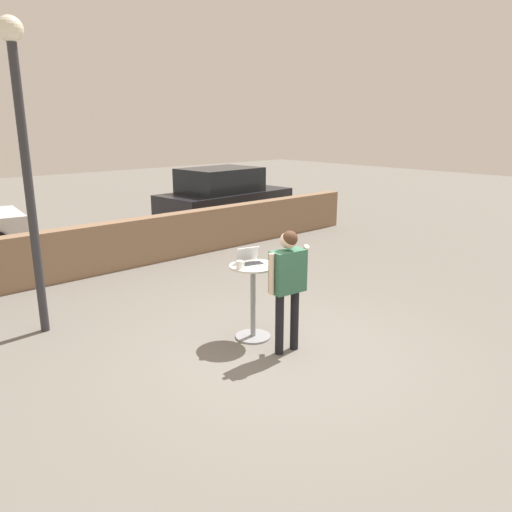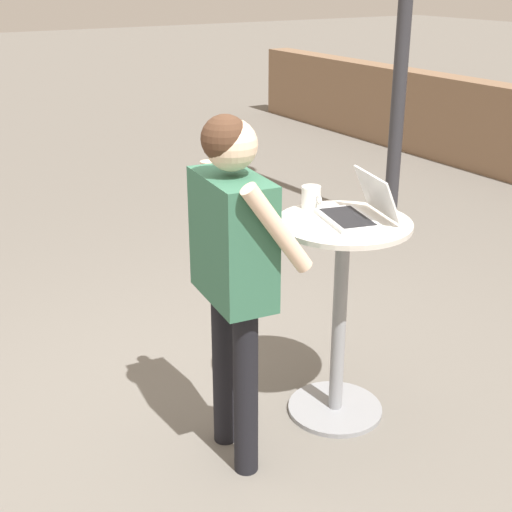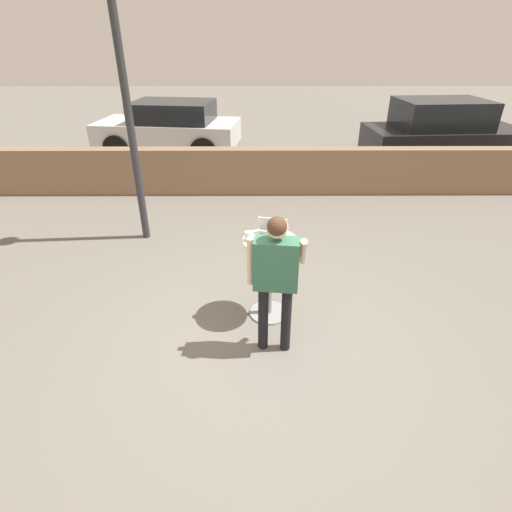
% 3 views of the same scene
% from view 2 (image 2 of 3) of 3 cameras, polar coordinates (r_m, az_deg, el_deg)
% --- Properties ---
extents(ground_plane, '(50.00, 50.00, 0.00)m').
position_cam_2_polar(ground_plane, '(3.61, -3.41, -14.45)').
color(ground_plane, slate).
extents(cafe_table, '(0.64, 0.64, 1.05)m').
position_cam_2_polar(cafe_table, '(3.52, 6.74, -3.66)').
color(cafe_table, gray).
rests_on(cafe_table, ground_plane).
extents(laptop, '(0.40, 0.37, 0.22)m').
position_cam_2_polar(laptop, '(3.38, 8.20, 3.74)').
color(laptop, silver).
rests_on(laptop, cafe_table).
extents(coffee_mug, '(0.13, 0.09, 0.11)m').
position_cam_2_polar(coffee_mug, '(3.52, 4.44, 4.72)').
color(coffee_mug, white).
rests_on(coffee_mug, cafe_table).
extents(standing_person, '(0.62, 0.34, 1.62)m').
position_cam_2_polar(standing_person, '(3.01, -1.88, 0.28)').
color(standing_person, black).
rests_on(standing_person, ground_plane).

